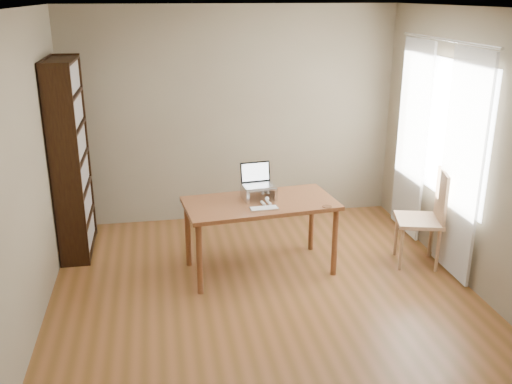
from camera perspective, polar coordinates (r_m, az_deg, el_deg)
name	(u,v)px	position (r m, az deg, el deg)	size (l,w,h in m)	color
room	(273,169)	(4.84, 1.66, 2.34)	(4.04, 4.54, 2.64)	brown
bookshelf	(71,159)	(6.36, -18.02, 3.18)	(0.30, 0.90, 2.10)	black
curtains	(435,150)	(6.23, 17.44, 4.05)	(0.03, 1.90, 2.25)	silver
desk	(260,210)	(5.70, 0.42, -1.81)	(1.57, 0.91, 0.75)	brown
laptop_stand	(259,191)	(5.72, 0.27, 0.09)	(0.32, 0.25, 0.13)	silver
laptop	(258,180)	(5.73, 0.18, 1.26)	(0.33, 0.29, 0.22)	silver
keyboard	(264,208)	(5.46, 0.81, -1.66)	(0.28, 0.14, 0.02)	silver
coaster	(327,206)	(5.58, 7.12, -1.45)	(0.09, 0.09, 0.01)	brown
cat	(260,192)	(5.75, 0.38, -0.01)	(0.24, 0.47, 0.14)	#4A443A
chair	(426,214)	(6.15, 16.68, -2.08)	(0.55, 0.55, 1.02)	tan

